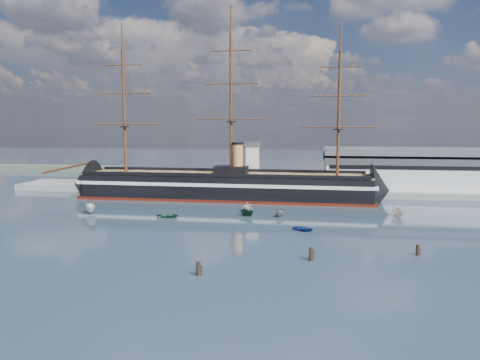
# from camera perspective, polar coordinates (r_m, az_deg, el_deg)

# --- Properties ---
(ground) EXTENTS (600.00, 600.00, 0.00)m
(ground) POSITION_cam_1_polar(r_m,az_deg,el_deg) (124.89, -1.75, -3.79)
(ground) COLOR #243540
(ground) RESTS_ON ground
(quay) EXTENTS (180.00, 18.00, 2.00)m
(quay) POSITION_cam_1_polar(r_m,az_deg,el_deg) (158.85, 4.18, -1.52)
(quay) COLOR slate
(quay) RESTS_ON ground
(warehouse) EXTENTS (63.00, 21.00, 11.60)m
(warehouse) POSITION_cam_1_polar(r_m,az_deg,el_deg) (165.25, 21.15, 1.15)
(warehouse) COLOR #B7BABC
(warehouse) RESTS_ON ground
(quay_tower) EXTENTS (5.00, 5.00, 15.00)m
(quay_tower) POSITION_cam_1_polar(r_m,az_deg,el_deg) (155.47, 1.55, 1.94)
(quay_tower) COLOR silver
(quay_tower) RESTS_ON ground
(warship) EXTENTS (112.99, 17.56, 53.94)m
(warship) POSITION_cam_1_polar(r_m,az_deg,el_deg) (144.72, -2.53, -0.71)
(warship) COLOR black
(warship) RESTS_ON ground
(motorboat_a) EXTENTS (7.72, 5.64, 2.92)m
(motorboat_a) POSITION_cam_1_polar(r_m,az_deg,el_deg) (127.56, -17.70, -3.89)
(motorboat_a) COLOR silver
(motorboat_a) RESTS_ON ground
(motorboat_b) EXTENTS (1.50, 3.43, 1.58)m
(motorboat_b) POSITION_cam_1_polar(r_m,az_deg,el_deg) (117.71, -8.80, -4.53)
(motorboat_b) COLOR #275B45
(motorboat_b) RESTS_ON ground
(motorboat_c) EXTENTS (5.33, 2.93, 2.02)m
(motorboat_c) POSITION_cam_1_polar(r_m,az_deg,el_deg) (117.90, 4.97, -4.46)
(motorboat_c) COLOR slate
(motorboat_c) RESTS_ON ground
(motorboat_d) EXTENTS (7.38, 4.87, 2.50)m
(motorboat_d) POSITION_cam_1_polar(r_m,az_deg,el_deg) (125.34, 0.89, -3.75)
(motorboat_d) COLOR beige
(motorboat_d) RESTS_ON ground
(motorboat_e) EXTENTS (2.24, 3.11, 1.35)m
(motorboat_e) POSITION_cam_1_polar(r_m,az_deg,el_deg) (102.94, 7.70, -6.16)
(motorboat_e) COLOR navy
(motorboat_e) RESTS_ON ground
(motorboat_f) EXTENTS (6.93, 3.63, 2.63)m
(motorboat_f) POSITION_cam_1_polar(r_m,az_deg,el_deg) (124.21, 18.73, -4.22)
(motorboat_f) COLOR silver
(motorboat_f) RESTS_ON ground
(motorboat_g) EXTENTS (4.69, 5.27, 2.08)m
(motorboat_g) POSITION_cam_1_polar(r_m,az_deg,el_deg) (117.87, 0.86, -4.43)
(motorboat_g) COLOR #0B331C
(motorboat_g) RESTS_ON ground
(piling_near_mid) EXTENTS (0.64, 0.64, 2.90)m
(piling_near_mid) POSITION_cam_1_polar(r_m,az_deg,el_deg) (73.31, -5.09, -11.51)
(piling_near_mid) COLOR black
(piling_near_mid) RESTS_ON ground
(piling_near_right) EXTENTS (0.64, 0.64, 3.04)m
(piling_near_right) POSITION_cam_1_polar(r_m,az_deg,el_deg) (81.43, 8.63, -9.68)
(piling_near_right) COLOR black
(piling_near_right) RESTS_ON ground
(piling_far_right) EXTENTS (0.64, 0.64, 2.61)m
(piling_far_right) POSITION_cam_1_polar(r_m,az_deg,el_deg) (89.34, 20.82, -8.56)
(piling_far_right) COLOR black
(piling_far_right) RESTS_ON ground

